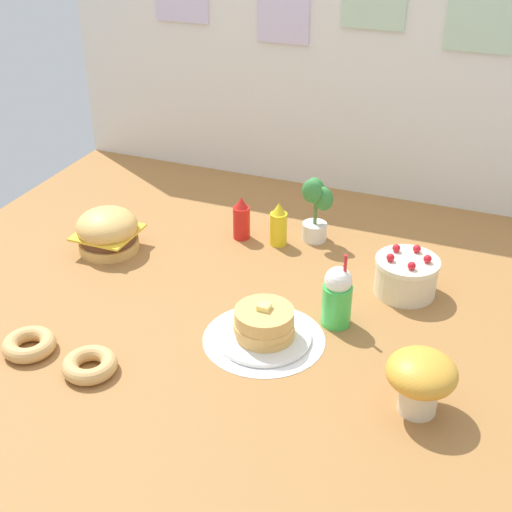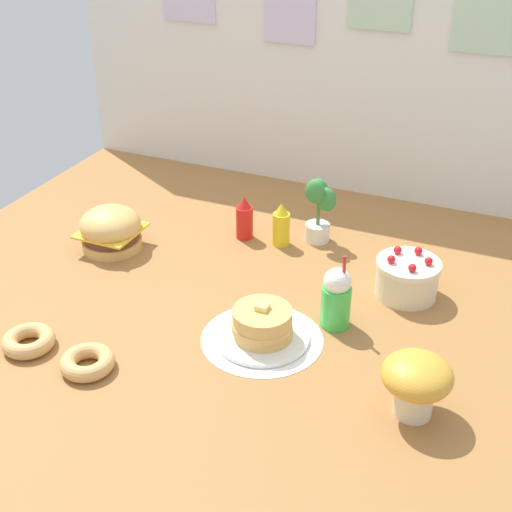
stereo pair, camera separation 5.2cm
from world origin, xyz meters
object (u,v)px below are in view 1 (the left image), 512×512
Objects in this scene: ketchup_bottle at (241,219)px; potted_plant at (316,207)px; cream_soda_cup at (337,296)px; mushroom_stool at (421,377)px; donut_pink_glaze at (29,344)px; donut_chocolate at (90,365)px; mustard_bottle at (278,225)px; burger at (108,231)px; pancake_stack at (264,326)px; layer_cake at (406,276)px.

potted_plant is (0.27, 0.09, 0.06)m from ketchup_bottle.
cream_soda_cup reaches higher than mushroom_stool.
potted_plant is (0.58, 0.98, 0.11)m from donut_pink_glaze.
ketchup_bottle is 0.91m from donut_chocolate.
donut_chocolate is at bearing -95.75° from ketchup_bottle.
ketchup_bottle is 0.15m from mustard_bottle.
burger is 0.81m from pancake_stack.
pancake_stack is 0.61m from mustard_bottle.
ketchup_bottle is 0.67× the size of cream_soda_cup.
layer_cake is 0.58m from mushroom_stool.
mustard_bottle is 1.01m from donut_pink_glaze.
donut_pink_glaze is (-0.31, -0.89, -0.05)m from ketchup_bottle.
mustard_bottle is 0.95m from donut_chocolate.
ketchup_bottle is 1.08m from mushroom_stool.
donut_pink_glaze is at bearing -79.85° from burger.
pancake_stack is 1.11× the size of potted_plant.
ketchup_bottle is at bearing 84.25° from donut_chocolate.
potted_plant is 0.97m from mushroom_stool.
mustard_bottle is 1.08× the size of donut_pink_glaze.
mustard_bottle is (0.57, 0.28, 0.00)m from burger.
cream_soda_cup is at bearing 40.03° from donut_chocolate.
burger is 0.78× the size of pancake_stack.
potted_plant reaches higher than pancake_stack.
donut_pink_glaze is 0.22m from donut_chocolate.
mustard_bottle is 0.67× the size of cream_soda_cup.
burger is 1.06× the size of layer_cake.
ketchup_bottle is at bearing -178.08° from mustard_bottle.
ketchup_bottle is at bearing 118.84° from pancake_stack.
potted_plant reaches higher than mushroom_stool.
potted_plant reaches higher than donut_chocolate.
burger is 0.72m from donut_chocolate.
ketchup_bottle is 0.91× the size of mushroom_stool.
donut_chocolate is at bearing -141.29° from pancake_stack.
cream_soda_cup reaches higher than burger.
pancake_stack is 0.25m from cream_soda_cup.
pancake_stack is at bearing 164.37° from mushroom_stool.
burger is 1.32m from mushroom_stool.
potted_plant is at bearing 59.36° from donut_pink_glaze.
mushroom_stool reaches higher than donut_pink_glaze.
pancake_stack reaches higher than donut_chocolate.
ketchup_bottle is at bearing 140.36° from cream_soda_cup.
layer_cake is 1.25× the size of ketchup_bottle.
donut_chocolate is (-0.24, -0.91, -0.05)m from mustard_bottle.
potted_plant is at bearing 148.64° from layer_cake.
donut_pink_glaze is (-0.81, -0.48, -0.08)m from cream_soda_cup.
burger is 0.88× the size of cream_soda_cup.
donut_pink_glaze is at bearing -120.64° from potted_plant.
burger is 1.10m from layer_cake.
cream_soda_cup reaches higher than mustard_bottle.
layer_cake is 0.83× the size of cream_soda_cup.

